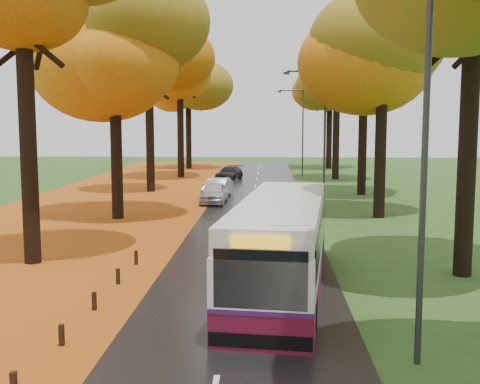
# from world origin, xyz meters

# --- Properties ---
(road) EXTENTS (6.50, 90.00, 0.04)m
(road) POSITION_xyz_m (0.00, 25.00, 0.02)
(road) COLOR black
(road) RESTS_ON ground
(centre_line) EXTENTS (0.12, 90.00, 0.01)m
(centre_line) POSITION_xyz_m (0.00, 25.00, 0.04)
(centre_line) COLOR silver
(centre_line) RESTS_ON road
(leaf_verge) EXTENTS (12.00, 90.00, 0.02)m
(leaf_verge) POSITION_xyz_m (-9.00, 25.00, 0.01)
(leaf_verge) COLOR #893B0C
(leaf_verge) RESTS_ON ground
(leaf_drift) EXTENTS (0.90, 90.00, 0.01)m
(leaf_drift) POSITION_xyz_m (-3.05, 25.00, 0.04)
(leaf_drift) COLOR #AF5512
(leaf_drift) RESTS_ON road
(trees_left) EXTENTS (9.20, 74.00, 13.88)m
(trees_left) POSITION_xyz_m (-7.18, 27.06, 9.53)
(trees_left) COLOR black
(trees_left) RESTS_ON ground
(trees_right) EXTENTS (9.30, 74.20, 13.96)m
(trees_right) POSITION_xyz_m (7.19, 26.91, 9.69)
(trees_right) COLOR black
(trees_right) RESTS_ON ground
(streetlamp_near) EXTENTS (2.45, 0.18, 8.00)m
(streetlamp_near) POSITION_xyz_m (3.95, 8.00, 4.71)
(streetlamp_near) COLOR #333538
(streetlamp_near) RESTS_ON ground
(streetlamp_mid) EXTENTS (2.45, 0.18, 8.00)m
(streetlamp_mid) POSITION_xyz_m (3.95, 30.00, 4.71)
(streetlamp_mid) COLOR #333538
(streetlamp_mid) RESTS_ON ground
(streetlamp_far) EXTENTS (2.45, 0.18, 8.00)m
(streetlamp_far) POSITION_xyz_m (3.95, 52.00, 4.71)
(streetlamp_far) COLOR #333538
(streetlamp_far) RESTS_ON ground
(bus) EXTENTS (3.54, 10.63, 2.74)m
(bus) POSITION_xyz_m (1.42, 13.45, 1.48)
(bus) COLOR #5C0E27
(bus) RESTS_ON road
(car_white) EXTENTS (1.66, 3.84, 1.29)m
(car_white) POSITION_xyz_m (-2.35, 32.40, 0.69)
(car_white) COLOR #B9B9BE
(car_white) RESTS_ON road
(car_silver) EXTENTS (1.92, 4.01, 1.27)m
(car_silver) POSITION_xyz_m (-2.35, 35.12, 0.67)
(car_silver) COLOR gray
(car_silver) RESTS_ON road
(car_dark) EXTENTS (2.52, 4.24, 1.15)m
(car_dark) POSITION_xyz_m (-2.35, 47.13, 0.62)
(car_dark) COLOR black
(car_dark) RESTS_ON road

